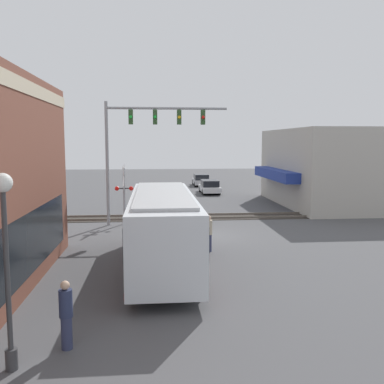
# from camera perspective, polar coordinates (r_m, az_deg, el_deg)

# --- Properties ---
(ground_plane) EXTENTS (120.00, 120.00, 0.00)m
(ground_plane) POSITION_cam_1_polar(r_m,az_deg,el_deg) (24.15, 2.45, -5.87)
(ground_plane) COLOR #4C4C4F
(shop_building) EXTENTS (13.45, 10.97, 6.29)m
(shop_building) POSITION_cam_1_polar(r_m,az_deg,el_deg) (37.96, 18.94, 3.15)
(shop_building) COLOR #B2ADA3
(shop_building) RESTS_ON ground
(city_bus) EXTENTS (10.18, 2.59, 3.19)m
(city_bus) POSITION_cam_1_polar(r_m,az_deg,el_deg) (17.83, -3.94, -4.62)
(city_bus) COLOR silver
(city_bus) RESTS_ON ground
(traffic_signal_gantry) EXTENTS (0.42, 7.61, 7.73)m
(traffic_signal_gantry) POSITION_cam_1_polar(r_m,az_deg,el_deg) (27.06, -6.33, 7.86)
(traffic_signal_gantry) COLOR gray
(traffic_signal_gantry) RESTS_ON ground
(crossing_signal) EXTENTS (1.41, 1.18, 3.81)m
(crossing_signal) POSITION_cam_1_polar(r_m,az_deg,el_deg) (27.61, -9.05, 0.47)
(crossing_signal) COLOR gray
(crossing_signal) RESTS_ON ground
(streetlamp) EXTENTS (0.44, 0.44, 4.57)m
(streetlamp) POSITION_cam_1_polar(r_m,az_deg,el_deg) (10.56, -23.54, -7.63)
(streetlamp) COLOR #38383A
(streetlamp) RESTS_ON ground
(rail_track_near) EXTENTS (2.60, 60.00, 0.15)m
(rail_track_near) POSITION_cam_1_polar(r_m,az_deg,el_deg) (29.98, 0.91, -3.34)
(rail_track_near) COLOR #332D28
(rail_track_near) RESTS_ON ground
(parked_car_blue) EXTENTS (4.76, 1.82, 1.42)m
(parked_car_blue) POSITION_cam_1_polar(r_m,az_deg,el_deg) (35.49, -4.60, -0.75)
(parked_car_blue) COLOR navy
(parked_car_blue) RESTS_ON ground
(parked_car_white) EXTENTS (4.64, 1.82, 1.39)m
(parked_car_white) POSITION_cam_1_polar(r_m,az_deg,el_deg) (43.83, 2.35, 0.66)
(parked_car_white) COLOR silver
(parked_car_white) RESTS_ON ground
(parked_car_silver) EXTENTS (4.33, 1.82, 1.40)m
(parked_car_silver) POSITION_cam_1_polar(r_m,az_deg,el_deg) (51.50, 1.21, 1.57)
(parked_car_silver) COLOR #B7B7BC
(parked_car_silver) RESTS_ON ground
(pedestrian_near_bus) EXTENTS (0.34, 0.34, 1.76)m
(pedestrian_near_bus) POSITION_cam_1_polar(r_m,az_deg,el_deg) (20.59, 2.25, -5.51)
(pedestrian_near_bus) COLOR #2D3351
(pedestrian_near_bus) RESTS_ON ground
(pedestrian_by_lamp) EXTENTS (0.34, 0.34, 1.79)m
(pedestrian_by_lamp) POSITION_cam_1_polar(r_m,az_deg,el_deg) (11.67, -16.44, -15.37)
(pedestrian_by_lamp) COLOR #2D3351
(pedestrian_by_lamp) RESTS_ON ground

